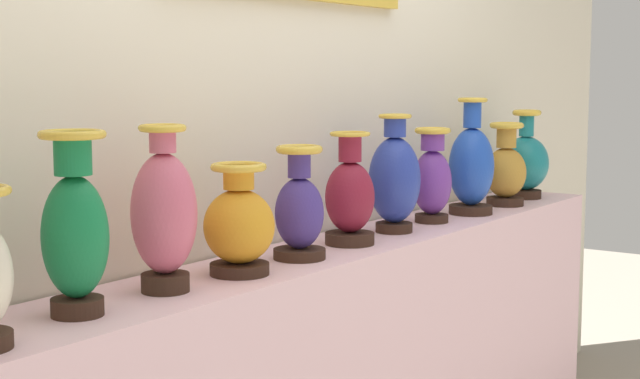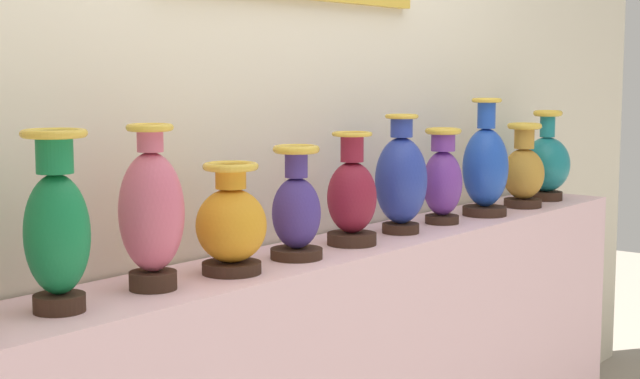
# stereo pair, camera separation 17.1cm
# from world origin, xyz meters

# --- Properties ---
(back_wall) EXTENTS (5.43, 0.14, 3.04)m
(back_wall) POSITION_xyz_m (0.00, 0.23, 1.53)
(back_wall) COLOR beige
(back_wall) RESTS_ON ground_plane
(vase_emerald) EXTENTS (0.14, 0.14, 0.39)m
(vase_emerald) POSITION_xyz_m (-0.91, -0.02, 1.16)
(vase_emerald) COLOR #382319
(vase_emerald) RESTS_ON display_shelf
(vase_rose) EXTENTS (0.15, 0.15, 0.39)m
(vase_rose) POSITION_xyz_m (-0.64, -0.01, 1.17)
(vase_rose) COLOR #382319
(vase_rose) RESTS_ON display_shelf
(vase_amber) EXTENTS (0.18, 0.18, 0.28)m
(vase_amber) POSITION_xyz_m (-0.39, -0.03, 1.11)
(vase_amber) COLOR #382319
(vase_amber) RESTS_ON display_shelf
(vase_indigo) EXTENTS (0.14, 0.14, 0.31)m
(vase_indigo) POSITION_xyz_m (-0.14, -0.03, 1.12)
(vase_indigo) COLOR #382319
(vase_indigo) RESTS_ON display_shelf
(vase_burgundy) EXTENTS (0.15, 0.15, 0.33)m
(vase_burgundy) POSITION_xyz_m (0.13, -0.02, 1.12)
(vase_burgundy) COLOR #382319
(vase_burgundy) RESTS_ON display_shelf
(vase_cobalt) EXTENTS (0.17, 0.17, 0.38)m
(vase_cobalt) POSITION_xyz_m (0.39, -0.01, 1.15)
(vase_cobalt) COLOR #382319
(vase_cobalt) RESTS_ON display_shelf
(vase_violet) EXTENTS (0.13, 0.13, 0.32)m
(vase_violet) POSITION_xyz_m (0.65, -0.01, 1.13)
(vase_violet) COLOR #382319
(vase_violet) RESTS_ON display_shelf
(vase_sapphire) EXTENTS (0.16, 0.16, 0.42)m
(vase_sapphire) POSITION_xyz_m (0.90, -0.03, 1.15)
(vase_sapphire) COLOR #382319
(vase_sapphire) RESTS_ON display_shelf
(vase_ochre) EXTENTS (0.16, 0.16, 0.32)m
(vase_ochre) POSITION_xyz_m (1.18, -0.04, 1.12)
(vase_ochre) COLOR #382319
(vase_ochre) RESTS_ON display_shelf
(vase_teal) EXTENTS (0.19, 0.19, 0.36)m
(vase_teal) POSITION_xyz_m (1.43, -0.02, 1.13)
(vase_teal) COLOR #382319
(vase_teal) RESTS_ON display_shelf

